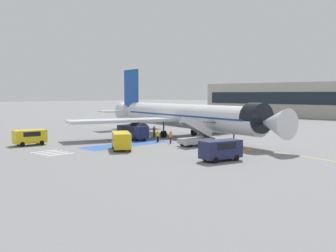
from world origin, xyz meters
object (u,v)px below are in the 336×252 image
fuel_tanker (239,118)px  ground_crew_2 (130,127)px  ground_crew_1 (158,135)px  service_van_0 (133,131)px  service_van_1 (30,136)px  baggage_cart (118,134)px  service_van_2 (121,139)px  traffic_cone_0 (248,149)px  ground_crew_0 (171,136)px  boarding_stairs_forward (197,138)px  ground_crew_3 (154,131)px  airliner (182,116)px  service_van_3 (221,149)px

fuel_tanker → ground_crew_2: (-7.45, -24.20, -0.92)m
ground_crew_1 → ground_crew_2: (-13.61, 6.36, 0.00)m
service_van_0 → service_van_1: 14.88m
baggage_cart → ground_crew_1: bearing=126.0°
service_van_2 → traffic_cone_0: (12.47, 9.24, -0.99)m
ground_crew_0 → baggage_cart: bearing=-114.2°
ground_crew_0 → boarding_stairs_forward: bearing=82.7°
ground_crew_2 → ground_crew_3: size_ratio=0.96×
baggage_cart → ground_crew_3: size_ratio=1.68×
airliner → service_van_3: size_ratio=8.84×
airliner → ground_crew_2: airliner is taller
service_van_0 → boarding_stairs_forward: bearing=-81.3°
ground_crew_2 → ground_crew_3: (8.46, -2.07, 0.04)m
ground_crew_3 → airliner: bearing=2.1°
ground_crew_1 → ground_crew_3: 6.70m
baggage_cart → service_van_0: bearing=113.8°
boarding_stairs_forward → baggage_cart: bearing=-170.0°
service_van_1 → ground_crew_2: (-3.69, 21.07, -0.29)m
fuel_tanker → traffic_cone_0: (21.20, -30.33, -1.56)m
service_van_3 → ground_crew_3: size_ratio=2.76×
service_van_3 → ground_crew_0: service_van_3 is taller
service_van_3 → boarding_stairs_forward: bearing=-24.2°
service_van_1 → traffic_cone_0: size_ratio=7.15×
airliner → service_van_2: airliner is taller
baggage_cart → ground_crew_2: bearing=-107.7°
ground_crew_2 → baggage_cart: bearing=2.9°
ground_crew_2 → service_van_1: bearing=-15.1°
airliner → service_van_1: airliner is taller
service_van_3 → airliner: bearing=-23.9°
service_van_3 → ground_crew_0: bearing=-12.3°
airliner → ground_crew_2: (-12.07, -0.78, -2.48)m
airliner → ground_crew_3: size_ratio=24.36×
ground_crew_0 → fuel_tanker: bearing=179.2°
service_van_2 → ground_crew_0: bearing=-145.8°
service_van_0 → ground_crew_3: service_van_0 is taller
ground_crew_0 → ground_crew_2: ground_crew_0 is taller
baggage_cart → traffic_cone_0: baggage_cart is taller
service_van_1 → ground_crew_0: service_van_1 is taller
service_van_2 → baggage_cart: service_van_2 is taller
airliner → baggage_cart: (-9.55, -5.52, -3.18)m
airliner → ground_crew_0: (4.22, -7.29, -2.40)m
boarding_stairs_forward → service_van_3: bearing=-25.5°
airliner → service_van_2: 16.80m
service_van_0 → service_van_3: same height
fuel_tanker → traffic_cone_0: bearing=-64.9°
airliner → fuel_tanker: bearing=-155.5°
airliner → service_van_2: size_ratio=8.10×
service_van_3 → ground_crew_1: size_ratio=2.89×
ground_crew_2 → service_van_0: bearing=26.4°
fuel_tanker → ground_crew_2: fuel_tanker is taller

